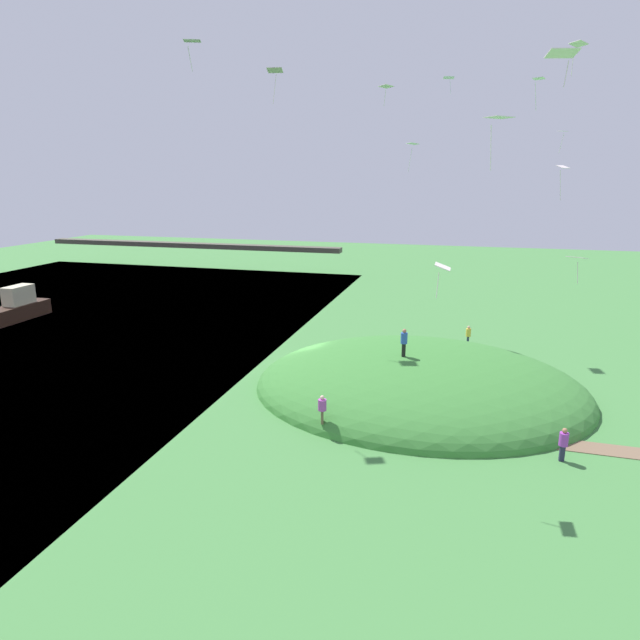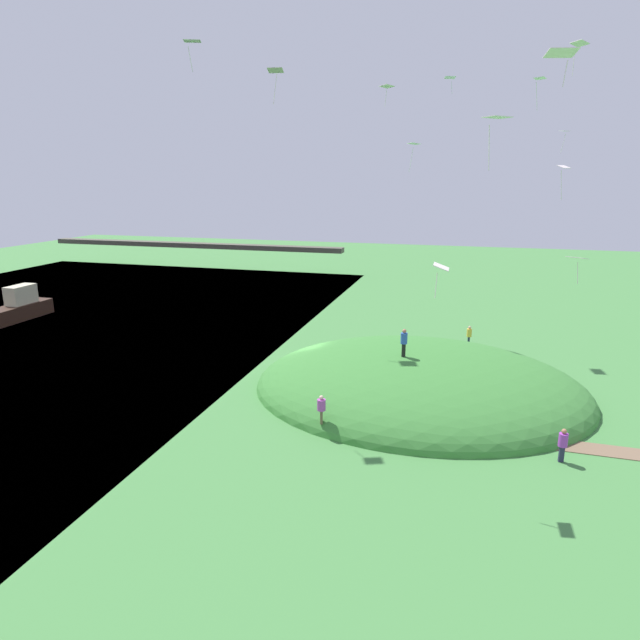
% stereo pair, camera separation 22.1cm
% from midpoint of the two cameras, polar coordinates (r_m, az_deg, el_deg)
% --- Properties ---
extents(ground_plane, '(160.00, 160.00, 0.00)m').
position_cam_midpoint_polar(ground_plane, '(40.09, -1.66, -4.98)').
color(ground_plane, '#417D3D').
extents(grass_hill, '(21.55, 17.87, 5.38)m').
position_cam_midpoint_polar(grass_hill, '(36.43, 10.08, -7.27)').
color(grass_hill, '#3A7C34').
rests_on(grass_hill, ground_plane).
extents(bridge_deck_far, '(46.72, 1.80, 0.70)m').
position_cam_midpoint_polar(bridge_deck_far, '(84.62, -13.61, 7.64)').
color(bridge_deck_far, '#4B493D').
extents(boat_on_lake, '(2.12, 8.38, 3.74)m').
position_cam_midpoint_polar(boat_on_lake, '(60.68, -29.66, 0.94)').
color(boat_on_lake, black).
rests_on(boat_on_lake, lake_water).
extents(person_watching_kites, '(0.52, 0.52, 1.79)m').
position_cam_midpoint_polar(person_watching_kites, '(34.11, 8.63, -2.01)').
color(person_watching_kites, black).
rests_on(person_watching_kites, grass_hill).
extents(person_near_shore, '(0.48, 0.48, 1.61)m').
position_cam_midpoint_polar(person_near_shore, '(43.40, 15.17, -1.36)').
color(person_near_shore, '#222B49').
rests_on(person_near_shore, grass_hill).
extents(person_on_hilltop, '(0.57, 0.57, 1.62)m').
position_cam_midpoint_polar(person_on_hilltop, '(29.32, 0.02, -9.04)').
color(person_on_hilltop, brown).
rests_on(person_on_hilltop, grass_hill).
extents(person_walking_path, '(0.52, 0.52, 1.75)m').
position_cam_midpoint_polar(person_walking_path, '(29.47, 24.01, -11.49)').
color(person_walking_path, '#272944').
rests_on(person_walking_path, ground_plane).
extents(kite_0, '(1.33, 1.37, 1.51)m').
position_cam_midpoint_polar(kite_0, '(44.62, 6.79, 23.13)').
color(kite_0, silver).
extents(kite_1, '(0.95, 1.14, 2.05)m').
position_cam_midpoint_polar(kite_1, '(42.26, 21.82, 22.32)').
color(kite_1, white).
extents(kite_2, '(1.10, 0.94, 1.55)m').
position_cam_midpoint_polar(kite_2, '(34.45, -13.49, 26.49)').
color(kite_2, silver).
extents(kite_3, '(1.14, 1.23, 2.01)m').
position_cam_midpoint_polar(kite_3, '(40.73, 25.31, 24.61)').
color(kite_3, silver).
extents(kite_4, '(1.25, 1.39, 2.27)m').
position_cam_midpoint_polar(kite_4, '(46.47, 9.54, 17.67)').
color(kite_4, white).
extents(kite_5, '(1.14, 1.06, 1.44)m').
position_cam_midpoint_polar(kite_5, '(30.93, 25.20, 5.85)').
color(kite_5, silver).
extents(kite_6, '(1.11, 0.83, 2.28)m').
position_cam_midpoint_polar(kite_6, '(39.37, -4.93, 24.50)').
color(kite_6, white).
extents(kite_7, '(1.17, 1.17, 1.92)m').
position_cam_midpoint_polar(kite_7, '(22.36, 17.92, 19.33)').
color(kite_7, silver).
extents(kite_8, '(0.97, 1.27, 1.32)m').
position_cam_midpoint_polar(kite_8, '(47.53, 13.23, 23.49)').
color(kite_8, white).
extents(kite_9, '(0.93, 0.95, 2.23)m').
position_cam_midpoint_polar(kite_9, '(39.53, 23.95, 14.22)').
color(kite_9, silver).
extents(kite_10, '(1.29, 1.02, 1.36)m').
position_cam_midpoint_polar(kite_10, '(25.26, 23.86, 24.18)').
color(kite_10, white).
extents(kite_11, '(0.98, 0.92, 1.83)m').
position_cam_midpoint_polar(kite_11, '(53.03, 24.00, 17.52)').
color(kite_11, white).
extents(kite_12, '(0.67, 0.99, 1.47)m').
position_cam_midpoint_polar(kite_12, '(23.67, 12.46, 5.38)').
color(kite_12, white).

